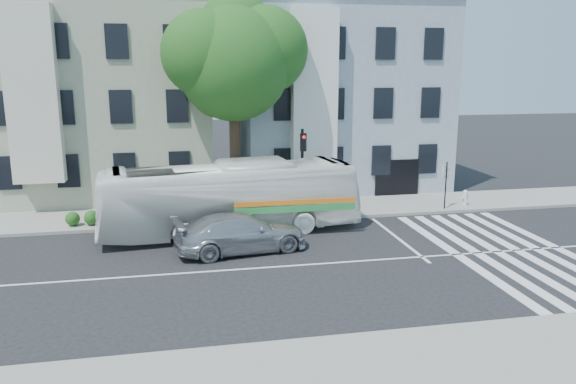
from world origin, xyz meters
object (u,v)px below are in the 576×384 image
object	(u,v)px
bus	(230,198)
traffic_signal	(303,160)
fire_hydrant	(465,197)
sedan	(241,233)

from	to	relation	value
bus	traffic_signal	distance (m)	4.66
traffic_signal	fire_hydrant	world-z (taller)	traffic_signal
sedan	traffic_signal	bearing A→B (deg)	-45.94
bus	traffic_signal	world-z (taller)	traffic_signal
sedan	fire_hydrant	bearing A→B (deg)	-78.54
bus	fire_hydrant	xyz separation A→B (m)	(12.70, 2.16, -1.06)
bus	sedan	xyz separation A→B (m)	(0.16, -2.67, -0.84)
traffic_signal	fire_hydrant	distance (m)	9.13
traffic_signal	fire_hydrant	xyz separation A→B (m)	(8.85, -0.18, -2.26)
bus	sedan	world-z (taller)	bus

